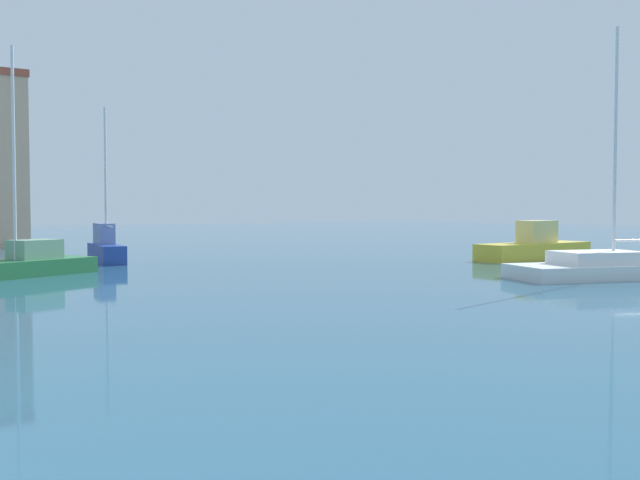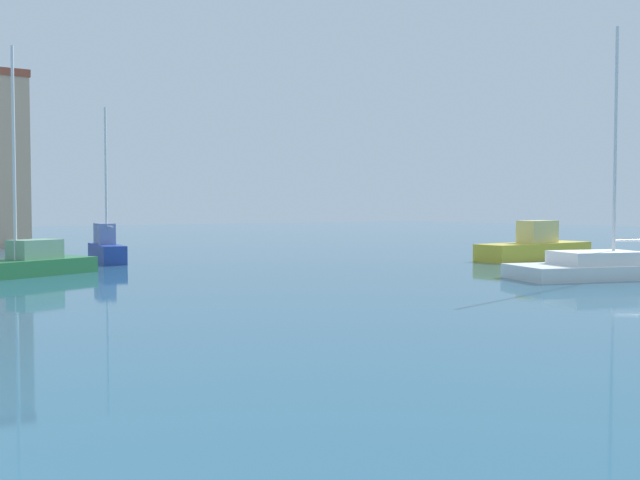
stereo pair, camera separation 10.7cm
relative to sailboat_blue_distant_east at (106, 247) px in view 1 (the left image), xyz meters
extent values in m
plane|color=#285670|center=(0.50, -10.44, -0.74)|extent=(160.00, 160.00, 0.00)
cube|color=#233D93|center=(-0.02, -0.13, -0.29)|extent=(1.70, 4.44, 0.90)
cube|color=#6E7DB1|center=(0.06, 0.42, 0.67)|extent=(1.02, 1.77, 1.03)
cylinder|color=silver|center=(-0.02, -0.13, 3.52)|extent=(0.12, 0.12, 6.73)
cylinder|color=silver|center=(-0.13, -0.90, 1.05)|extent=(0.29, 1.51, 0.08)
cube|color=gold|center=(19.12, -10.58, -0.31)|extent=(7.22, 2.12, 0.87)
cube|color=#DFCD77|center=(19.37, -10.58, 0.71)|extent=(2.08, 1.22, 1.16)
cube|color=#28703D|center=(-5.48, -5.46, -0.42)|extent=(6.78, 4.42, 0.65)
cube|color=gray|center=(-4.65, -5.11, 0.30)|extent=(2.23, 1.89, 0.78)
cylinder|color=silver|center=(-5.48, -5.46, 4.12)|extent=(0.12, 0.12, 8.42)
cube|color=white|center=(13.67, -19.08, -0.47)|extent=(8.70, 5.19, 0.55)
cube|color=silver|center=(12.94, -18.85, 0.06)|extent=(3.69, 2.98, 0.50)
cylinder|color=silver|center=(13.67, -19.08, 4.38)|extent=(0.12, 0.12, 9.14)
camera|label=1|loc=(-12.58, -37.20, 2.07)|focal=43.00mm
camera|label=2|loc=(-12.49, -37.26, 2.07)|focal=43.00mm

